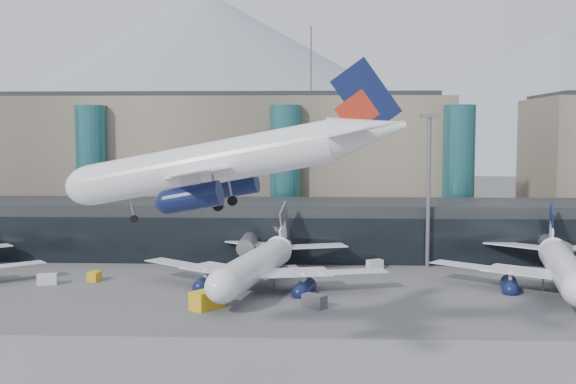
# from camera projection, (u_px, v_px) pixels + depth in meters

# --- Properties ---
(ground) EXTENTS (900.00, 900.00, 0.00)m
(ground) POSITION_uv_depth(u_px,v_px,m) (207.00, 352.00, 74.71)
(ground) COLOR #515154
(ground) RESTS_ON ground
(concourse) EXTENTS (170.00, 27.00, 10.00)m
(concourse) POSITION_uv_depth(u_px,v_px,m) (254.00, 229.00, 131.76)
(concourse) COLOR black
(concourse) RESTS_ON ground
(terminal_main) EXTENTS (130.00, 30.00, 31.00)m
(terminal_main) POSITION_uv_depth(u_px,v_px,m) (157.00, 163.00, 163.99)
(terminal_main) COLOR gray
(terminal_main) RESTS_ON ground
(teal_towers) EXTENTS (116.40, 19.40, 46.00)m
(teal_towers) POSITION_uv_depth(u_px,v_px,m) (188.00, 174.00, 147.80)
(teal_towers) COLOR #246266
(teal_towers) RESTS_ON ground
(mountain_ridge) EXTENTS (910.00, 400.00, 110.00)m
(mountain_ridge) POSITION_uv_depth(u_px,v_px,m) (324.00, 94.00, 448.51)
(mountain_ridge) COLOR gray
(mountain_ridge) RESTS_ON ground
(lightmast_mid) EXTENTS (3.00, 1.20, 25.60)m
(lightmast_mid) POSITION_uv_depth(u_px,v_px,m) (429.00, 181.00, 120.08)
(lightmast_mid) COLOR slate
(lightmast_mid) RESTS_ON ground
(hero_jet) EXTENTS (32.96, 32.70, 10.66)m
(hero_jet) POSITION_uv_depth(u_px,v_px,m) (241.00, 149.00, 63.47)
(hero_jet) COLOR white
(hero_jet) RESTS_ON ground
(jet_parked_mid) EXTENTS (38.28, 39.12, 12.59)m
(jet_parked_mid) POSITION_uv_depth(u_px,v_px,m) (262.00, 253.00, 106.58)
(jet_parked_mid) COLOR white
(jet_parked_mid) RESTS_ON ground
(jet_parked_right) EXTENTS (38.53, 39.29, 12.66)m
(jet_parked_right) POSITION_uv_depth(u_px,v_px,m) (561.00, 255.00, 104.86)
(jet_parked_right) COLOR white
(jet_parked_right) RESTS_ON ground
(veh_a) EXTENTS (3.12, 2.23, 1.58)m
(veh_a) POSITION_uv_depth(u_px,v_px,m) (47.00, 279.00, 107.24)
(veh_a) COLOR silver
(veh_a) RESTS_ON ground
(veh_b) EXTENTS (1.73, 2.57, 1.40)m
(veh_b) POSITION_uv_depth(u_px,v_px,m) (94.00, 276.00, 109.90)
(veh_b) COLOR gold
(veh_b) RESTS_ON ground
(veh_c) EXTENTS (3.44, 3.17, 1.72)m
(veh_c) POSITION_uv_depth(u_px,v_px,m) (314.00, 301.00, 93.26)
(veh_c) COLOR #46464B
(veh_c) RESTS_ON ground
(veh_d) EXTENTS (2.95, 2.44, 1.49)m
(veh_d) POSITION_uv_depth(u_px,v_px,m) (375.00, 264.00, 119.61)
(veh_d) COLOR silver
(veh_d) RESTS_ON ground
(veh_e) EXTENTS (3.14, 2.37, 1.58)m
(veh_e) POSITION_uv_depth(u_px,v_px,m) (568.00, 278.00, 107.84)
(veh_e) COLOR gold
(veh_e) RESTS_ON ground
(veh_g) EXTENTS (2.21, 2.98, 1.55)m
(veh_g) POSITION_uv_depth(u_px,v_px,m) (293.00, 271.00, 113.45)
(veh_g) COLOR silver
(veh_g) RESTS_ON ground
(veh_h) EXTENTS (4.42, 4.86, 2.40)m
(veh_h) POSITION_uv_depth(u_px,v_px,m) (207.00, 300.00, 92.64)
(veh_h) COLOR gold
(veh_h) RESTS_ON ground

